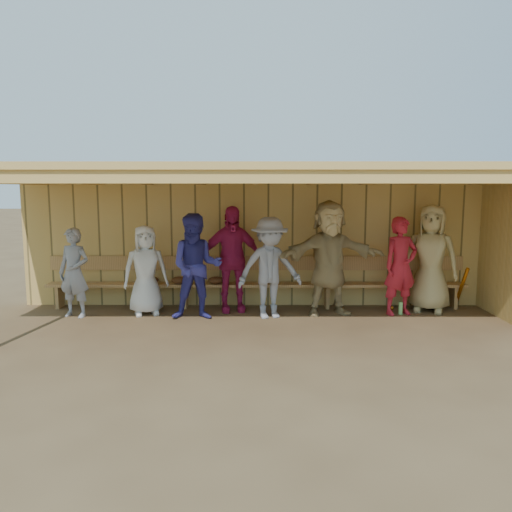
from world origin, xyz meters
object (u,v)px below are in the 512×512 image
(player_c, at_px, (196,267))
(player_e, at_px, (270,268))
(player_a, at_px, (74,273))
(player_b, at_px, (146,270))
(player_d, at_px, (231,259))
(bench, at_px, (256,279))
(player_f, at_px, (329,258))
(player_h, at_px, (431,258))
(player_g, at_px, (400,266))

(player_c, xyz_separation_m, player_e, (1.22, 0.09, -0.03))
(player_a, distance_m, player_b, 1.18)
(player_d, relative_size, bench, 0.25)
(player_a, distance_m, player_f, 4.33)
(bench, bearing_deg, player_h, -5.69)
(player_e, height_order, player_h, player_h)
(player_b, relative_size, player_h, 0.82)
(player_d, relative_size, player_e, 1.10)
(player_c, xyz_separation_m, bench, (0.99, 0.84, -0.35))
(player_a, height_order, player_f, player_f)
(player_d, bearing_deg, player_e, -44.40)
(player_a, xyz_separation_m, player_d, (2.63, 0.41, 0.17))
(player_c, bearing_deg, player_e, 1.44)
(player_b, bearing_deg, player_d, -8.86)
(player_a, xyz_separation_m, player_b, (1.17, 0.17, 0.02))
(player_h, height_order, bench, player_h)
(player_f, bearing_deg, player_a, 171.55)
(player_b, height_order, bench, player_b)
(player_b, height_order, player_c, player_c)
(player_f, distance_m, bench, 1.44)
(player_b, bearing_deg, bench, -2.09)
(bench, bearing_deg, player_c, -139.59)
(player_b, xyz_separation_m, player_h, (4.96, 0.23, 0.17))
(player_e, height_order, player_g, player_e)
(player_e, distance_m, player_g, 2.26)
(player_b, bearing_deg, player_e, -23.65)
(player_a, xyz_separation_m, bench, (3.07, 0.71, -0.23))
(player_a, distance_m, player_e, 3.30)
(player_h, bearing_deg, player_e, -147.88)
(player_g, bearing_deg, player_b, 163.10)
(player_b, xyz_separation_m, player_f, (3.15, 0.01, 0.21))
(player_a, relative_size, player_e, 0.89)
(player_f, relative_size, player_g, 1.17)
(player_a, height_order, player_g, player_g)
(player_g, relative_size, player_h, 0.89)
(player_a, height_order, player_c, player_c)
(player_a, relative_size, bench, 0.20)
(player_h, bearing_deg, player_g, -135.56)
(player_d, relative_size, player_f, 0.94)
(player_c, bearing_deg, bench, 37.70)
(player_b, height_order, player_f, player_f)
(player_e, xyz_separation_m, bench, (-0.23, 0.75, -0.32))
(player_e, relative_size, player_h, 0.90)
(player_a, relative_size, player_g, 0.90)
(player_d, bearing_deg, player_f, -17.97)
(player_e, distance_m, player_f, 1.06)
(player_d, xyz_separation_m, player_g, (2.91, -0.23, -0.09))
(player_a, bearing_deg, player_c, 11.36)
(player_b, bearing_deg, player_f, -17.70)
(player_f, height_order, player_h, player_f)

